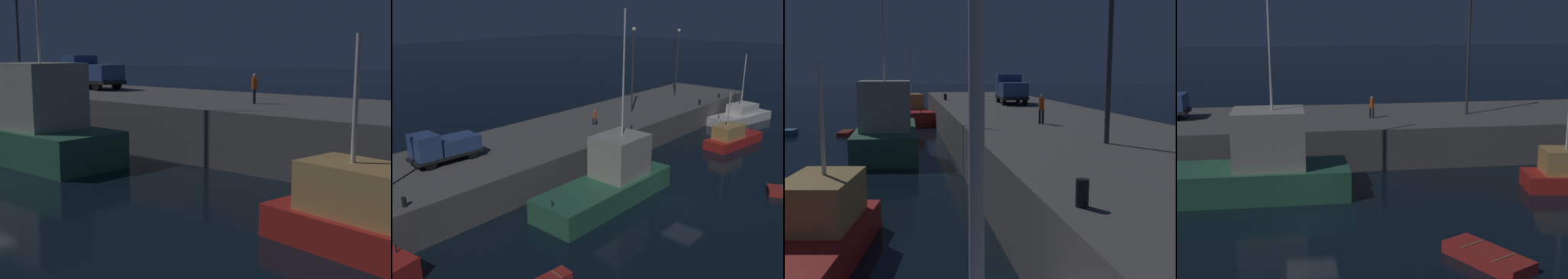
{
  "view_description": "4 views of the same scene",
  "coord_description": "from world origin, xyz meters",
  "views": [
    {
      "loc": [
        20.97,
        -10.36,
        5.4
      ],
      "look_at": [
        3.04,
        10.64,
        0.92
      ],
      "focal_mm": 49.2,
      "sensor_mm": 36.0,
      "label": 1
    },
    {
      "loc": [
        -26.44,
        -13.48,
        14.08
      ],
      "look_at": [
        3.64,
        12.88,
        1.59
      ],
      "focal_mm": 38.76,
      "sensor_mm": 36.0,
      "label": 2
    },
    {
      "loc": [
        30.29,
        5.93,
        5.62
      ],
      "look_at": [
        -0.71,
        10.7,
        1.15
      ],
      "focal_mm": 45.05,
      "sensor_mm": 36.0,
      "label": 3
    },
    {
      "loc": [
        -0.94,
        -26.52,
        10.02
      ],
      "look_at": [
        4.67,
        10.62,
        1.74
      ],
      "focal_mm": 52.32,
      "sensor_mm": 36.0,
      "label": 4
    }
  ],
  "objects": [
    {
      "name": "utility_truck",
      "position": [
        -10.78,
        14.9,
        3.98
      ],
      "size": [
        5.53,
        2.39,
        2.48
      ],
      "color": "black",
      "rests_on": "pier_quay"
    },
    {
      "name": "pier_quay",
      "position": [
        0.0,
        14.32,
        1.38
      ],
      "size": [
        66.11,
        10.83,
        2.75
      ],
      "color": "#5B5956",
      "rests_on": "ground"
    },
    {
      "name": "lamp_post_west",
      "position": [
        -16.88,
        12.78,
        6.99
      ],
      "size": [
        0.44,
        0.44,
        7.18
      ],
      "color": "#38383D",
      "rests_on": "pier_quay"
    },
    {
      "name": "dockworker",
      "position": [
        4.99,
        13.13,
        3.65
      ],
      "size": [
        0.41,
        0.41,
        1.58
      ],
      "color": "black",
      "rests_on": "pier_quay"
    },
    {
      "name": "fishing_boat_white",
      "position": [
        15.99,
        3.25,
        0.9
      ],
      "size": [
        7.85,
        3.61,
        5.92
      ],
      "color": "red",
      "rests_on": "ground"
    },
    {
      "name": "fishing_trawler_red",
      "position": [
        -3.16,
        4.67,
        1.68
      ],
      "size": [
        12.08,
        3.95,
        14.09
      ],
      "color": "#2D6647",
      "rests_on": "ground"
    }
  ]
}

